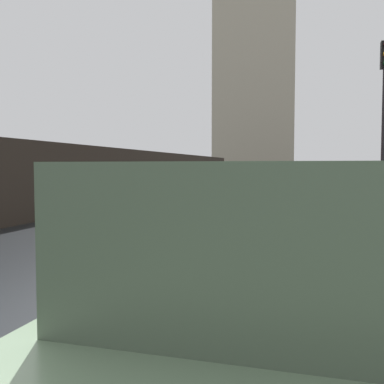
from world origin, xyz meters
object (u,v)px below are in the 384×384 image
car_green_near_kerb (328,322)px  car_white_far_lane (320,183)px  car_red_mid_road (320,190)px  car_silver_far_ahead (316,179)px

car_green_near_kerb → car_white_far_lane: 16.87m
car_red_mid_road → car_silver_far_ahead: (-0.14, 11.92, -0.01)m
car_red_mid_road → car_white_far_lane: (0.02, 6.69, -0.06)m
car_silver_far_ahead → car_white_far_lane: 5.23m
car_green_near_kerb → car_red_mid_road: 10.18m
car_green_near_kerb → car_red_mid_road: car_red_mid_road is taller
car_white_far_lane → car_green_near_kerb: bearing=-92.6°
car_green_near_kerb → car_white_far_lane: (0.04, 16.87, -0.01)m
car_green_near_kerb → car_silver_far_ahead: (-0.11, 22.10, 0.04)m
car_red_mid_road → car_white_far_lane: 6.69m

